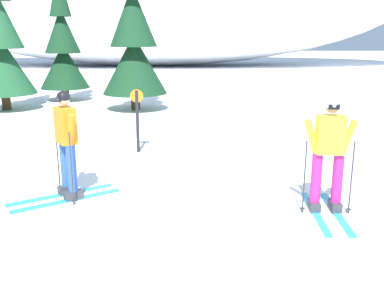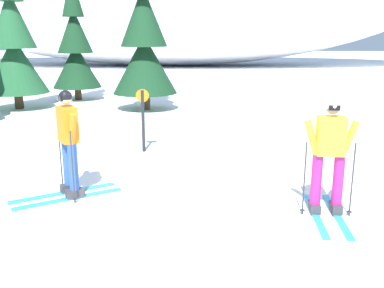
{
  "view_description": "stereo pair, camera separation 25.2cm",
  "coord_description": "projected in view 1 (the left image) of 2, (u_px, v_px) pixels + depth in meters",
  "views": [
    {
      "loc": [
        -0.02,
        -6.9,
        2.54
      ],
      "look_at": [
        -0.02,
        -0.63,
        0.95
      ],
      "focal_mm": 40.86,
      "sensor_mm": 36.0,
      "label": 1
    },
    {
      "loc": [
        0.23,
        -6.9,
        2.54
      ],
      "look_at": [
        -0.02,
        -0.63,
        0.95
      ],
      "focal_mm": 40.86,
      "sensor_mm": 36.0,
      "label": 2
    }
  ],
  "objects": [
    {
      "name": "trail_marker_post",
      "position": [
        137.0,
        117.0,
        9.45
      ],
      "size": [
        0.28,
        0.07,
        1.38
      ],
      "color": "black",
      "rests_on": "ground"
    },
    {
      "name": "skier_orange_jacket",
      "position": [
        66.0,
        144.0,
        6.76
      ],
      "size": [
        1.65,
        1.29,
        1.71
      ],
      "color": "#2893CC",
      "rests_on": "ground"
    },
    {
      "name": "pine_tree_center_left",
      "position": [
        0.0,
        41.0,
        14.42
      ],
      "size": [
        2.11,
        2.11,
        5.47
      ],
      "color": "#47301E",
      "rests_on": "ground"
    },
    {
      "name": "skier_yellow_jacket",
      "position": [
        329.0,
        154.0,
        6.21
      ],
      "size": [
        0.76,
        1.57,
        1.69
      ],
      "color": "#2893CC",
      "rests_on": "ground"
    },
    {
      "name": "ground_plane",
      "position": [
        193.0,
        190.0,
        7.31
      ],
      "size": [
        120.0,
        120.0,
        0.0
      ],
      "primitive_type": "plane",
      "color": "white"
    },
    {
      "name": "pine_tree_center_right",
      "position": [
        62.0,
        48.0,
        16.61
      ],
      "size": [
        1.86,
        1.86,
        4.83
      ],
      "color": "#47301E",
      "rests_on": "ground"
    },
    {
      "name": "pine_tree_far_right",
      "position": [
        133.0,
        39.0,
        14.42
      ],
      "size": [
        2.17,
        2.17,
        5.61
      ],
      "color": "#47301E",
      "rests_on": "ground"
    }
  ]
}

